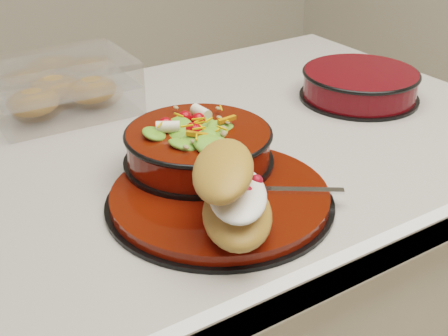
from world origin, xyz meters
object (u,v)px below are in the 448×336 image
dinner_plate (221,198)px  fork (280,190)px  extra_bowl (360,83)px  pastry_box (62,88)px  croissant (234,194)px  salad_bowl (198,141)px

dinner_plate → fork: size_ratio=2.23×
dinner_plate → extra_bowl: bearing=22.3°
pastry_box → extra_bowl: size_ratio=1.11×
croissant → fork: (0.10, 0.03, -0.04)m
salad_bowl → fork: salad_bowl is taller
salad_bowl → croissant: (-0.05, -0.16, 0.01)m
salad_bowl → fork: (0.05, -0.13, -0.03)m
croissant → extra_bowl: size_ratio=0.84×
salad_bowl → pastry_box: bearing=102.8°
fork → extra_bowl: (0.36, 0.22, 0.01)m
dinner_plate → pastry_box: 0.43m
salad_bowl → extra_bowl: 0.41m
croissant → fork: croissant is taller
salad_bowl → croissant: size_ratio=1.16×
salad_bowl → fork: size_ratio=1.58×
salad_bowl → pastry_box: (-0.08, 0.34, -0.01)m
fork → pastry_box: size_ratio=0.55×
dinner_plate → salad_bowl: size_ratio=1.41×
pastry_box → dinner_plate: bearing=-79.6°
dinner_plate → croissant: (-0.03, -0.08, 0.05)m
croissant → salad_bowl: bearing=15.2°
croissant → fork: 0.11m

